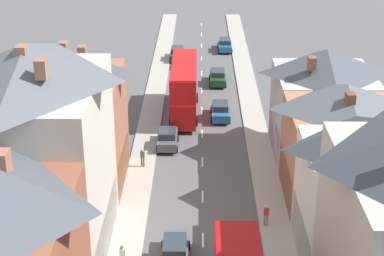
{
  "coord_description": "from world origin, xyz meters",
  "views": [
    {
      "loc": [
        -0.31,
        -13.01,
        24.15
      ],
      "look_at": [
        -0.93,
        40.57,
        1.19
      ],
      "focal_mm": 60.0,
      "sensor_mm": 36.0,
      "label": 1
    }
  ],
  "objects_px": {
    "car_near_blue": "(225,44)",
    "car_parked_right_b": "(187,61)",
    "double_decker_bus_lead": "(184,87)",
    "car_mid_black": "(168,138)",
    "pedestrian_mid_right": "(122,255)",
    "pedestrian_far_right": "(143,157)",
    "car_parked_right_a": "(218,77)",
    "pedestrian_far_left": "(266,214)",
    "car_near_silver": "(177,53)",
    "car_parked_left_b": "(220,110)",
    "car_parked_left_a": "(175,251)"
  },
  "relations": [
    {
      "from": "car_parked_left_b",
      "to": "car_parked_right_b",
      "type": "distance_m",
      "value": 16.7
    },
    {
      "from": "car_mid_black",
      "to": "pedestrian_mid_right",
      "type": "distance_m",
      "value": 18.52
    },
    {
      "from": "double_decker_bus_lead",
      "to": "pedestrian_far_left",
      "type": "bearing_deg",
      "value": -73.7
    },
    {
      "from": "car_parked_right_a",
      "to": "car_parked_right_b",
      "type": "distance_m",
      "value": 6.92
    },
    {
      "from": "car_near_silver",
      "to": "pedestrian_far_right",
      "type": "relative_size",
      "value": 2.64
    },
    {
      "from": "car_parked_right_a",
      "to": "pedestrian_far_right",
      "type": "relative_size",
      "value": 2.72
    },
    {
      "from": "pedestrian_mid_right",
      "to": "car_near_blue",
      "type": "bearing_deg",
      "value": 80.55
    },
    {
      "from": "car_mid_black",
      "to": "pedestrian_far_right",
      "type": "height_order",
      "value": "pedestrian_far_right"
    },
    {
      "from": "car_parked_right_b",
      "to": "pedestrian_far_left",
      "type": "bearing_deg",
      "value": -80.32
    },
    {
      "from": "car_parked_right_a",
      "to": "car_mid_black",
      "type": "relative_size",
      "value": 1.1
    },
    {
      "from": "car_near_silver",
      "to": "car_parked_left_a",
      "type": "relative_size",
      "value": 0.96
    },
    {
      "from": "car_parked_left_b",
      "to": "car_parked_right_b",
      "type": "bearing_deg",
      "value": 102.45
    },
    {
      "from": "car_mid_black",
      "to": "pedestrian_far_left",
      "type": "bearing_deg",
      "value": -60.59
    },
    {
      "from": "car_parked_left_a",
      "to": "pedestrian_mid_right",
      "type": "height_order",
      "value": "pedestrian_mid_right"
    },
    {
      "from": "car_parked_right_b",
      "to": "pedestrian_far_right",
      "type": "height_order",
      "value": "pedestrian_far_right"
    },
    {
      "from": "car_near_silver",
      "to": "car_mid_black",
      "type": "height_order",
      "value": "car_near_silver"
    },
    {
      "from": "car_near_silver",
      "to": "car_parked_left_b",
      "type": "height_order",
      "value": "car_near_silver"
    },
    {
      "from": "pedestrian_mid_right",
      "to": "car_parked_right_a",
      "type": "bearing_deg",
      "value": 79.08
    },
    {
      "from": "car_near_blue",
      "to": "car_mid_black",
      "type": "xyz_separation_m",
      "value": [
        -6.2,
        -30.66,
        0.01
      ]
    },
    {
      "from": "car_near_blue",
      "to": "pedestrian_mid_right",
      "type": "distance_m",
      "value": 49.74
    },
    {
      "from": "double_decker_bus_lead",
      "to": "car_mid_black",
      "type": "bearing_deg",
      "value": -99.22
    },
    {
      "from": "double_decker_bus_lead",
      "to": "pedestrian_far_left",
      "type": "xyz_separation_m",
      "value": [
        6.22,
        -21.28,
        -1.78
      ]
    },
    {
      "from": "car_parked_right_a",
      "to": "pedestrian_far_left",
      "type": "bearing_deg",
      "value": -85.11
    },
    {
      "from": "car_near_blue",
      "to": "pedestrian_far_right",
      "type": "bearing_deg",
      "value": -103.05
    },
    {
      "from": "car_parked_left_b",
      "to": "pedestrian_far_right",
      "type": "distance_m",
      "value": 12.91
    },
    {
      "from": "car_parked_left_a",
      "to": "car_parked_right_a",
      "type": "relative_size",
      "value": 1.02
    },
    {
      "from": "car_parked_left_a",
      "to": "car_parked_right_a",
      "type": "distance_m",
      "value": 34.96
    },
    {
      "from": "car_near_blue",
      "to": "car_near_silver",
      "type": "distance_m",
      "value": 7.55
    },
    {
      "from": "double_decker_bus_lead",
      "to": "car_parked_right_b",
      "type": "bearing_deg",
      "value": 89.97
    },
    {
      "from": "pedestrian_mid_right",
      "to": "pedestrian_far_right",
      "type": "relative_size",
      "value": 1.0
    },
    {
      "from": "double_decker_bus_lead",
      "to": "pedestrian_mid_right",
      "type": "xyz_separation_m",
      "value": [
        -3.26,
        -26.36,
        -1.78
      ]
    },
    {
      "from": "car_near_blue",
      "to": "car_parked_right_b",
      "type": "relative_size",
      "value": 1.16
    },
    {
      "from": "double_decker_bus_lead",
      "to": "car_near_silver",
      "type": "relative_size",
      "value": 2.54
    },
    {
      "from": "car_near_blue",
      "to": "pedestrian_far_left",
      "type": "relative_size",
      "value": 2.81
    },
    {
      "from": "car_near_silver",
      "to": "car_parked_right_a",
      "type": "xyz_separation_m",
      "value": [
        4.9,
        -9.17,
        0.0
      ]
    },
    {
      "from": "car_parked_left_b",
      "to": "pedestrian_far_left",
      "type": "relative_size",
      "value": 2.74
    },
    {
      "from": "car_mid_black",
      "to": "pedestrian_mid_right",
      "type": "bearing_deg",
      "value": -96.09
    },
    {
      "from": "pedestrian_mid_right",
      "to": "car_parked_left_b",
      "type": "bearing_deg",
      "value": 74.76
    },
    {
      "from": "pedestrian_mid_right",
      "to": "car_near_silver",
      "type": "bearing_deg",
      "value": 87.49
    },
    {
      "from": "car_near_blue",
      "to": "car_parked_left_b",
      "type": "relative_size",
      "value": 1.03
    },
    {
      "from": "car_parked_left_a",
      "to": "car_mid_black",
      "type": "height_order",
      "value": "car_mid_black"
    },
    {
      "from": "double_decker_bus_lead",
      "to": "pedestrian_far_left",
      "type": "height_order",
      "value": "double_decker_bus_lead"
    },
    {
      "from": "double_decker_bus_lead",
      "to": "car_near_silver",
      "type": "height_order",
      "value": "double_decker_bus_lead"
    },
    {
      "from": "double_decker_bus_lead",
      "to": "car_near_silver",
      "type": "xyz_separation_m",
      "value": [
        -1.29,
        18.4,
        -1.97
      ]
    },
    {
      "from": "double_decker_bus_lead",
      "to": "pedestrian_far_left",
      "type": "relative_size",
      "value": 6.71
    },
    {
      "from": "double_decker_bus_lead",
      "to": "pedestrian_mid_right",
      "type": "height_order",
      "value": "double_decker_bus_lead"
    },
    {
      "from": "pedestrian_mid_right",
      "to": "pedestrian_far_left",
      "type": "distance_m",
      "value": 10.75
    },
    {
      "from": "car_parked_right_b",
      "to": "car_mid_black",
      "type": "bearing_deg",
      "value": -93.22
    },
    {
      "from": "car_parked_left_a",
      "to": "double_decker_bus_lead",
      "type": "bearing_deg",
      "value": 90.02
    },
    {
      "from": "car_near_silver",
      "to": "car_parked_left_a",
      "type": "height_order",
      "value": "car_near_silver"
    }
  ]
}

